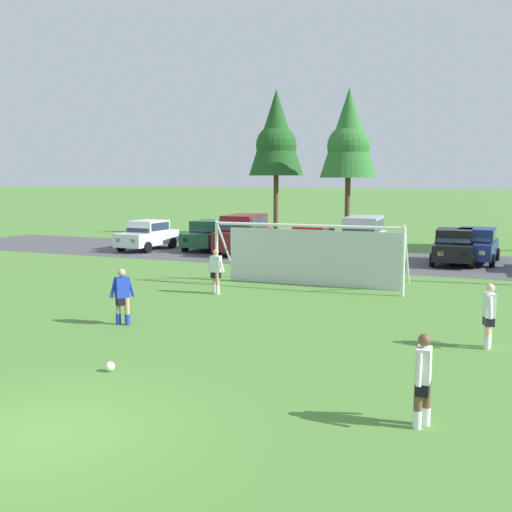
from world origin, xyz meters
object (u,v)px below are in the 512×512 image
(parked_car_slot_center, at_px, (313,242))
(parked_car_slot_center_right, at_px, (363,237))
(soccer_ball, at_px, (110,367))
(player_midfield_center, at_px, (423,380))
(parked_car_slot_far_left, at_px, (147,235))
(parked_car_slot_right, at_px, (454,246))
(soccer_goal, at_px, (311,254))
(parked_car_slot_center_left, at_px, (243,234))
(parked_car_slot_far_right, at_px, (476,245))
(parked_car_slot_left, at_px, (209,235))
(player_winger_left, at_px, (216,271))
(player_defender_far, at_px, (489,316))
(player_striker_near, at_px, (122,297))

(parked_car_slot_center, xyz_separation_m, parked_car_slot_center_right, (2.30, 1.50, 0.24))
(soccer_ball, height_order, player_midfield_center, player_midfield_center)
(parked_car_slot_far_left, bearing_deg, parked_car_slot_center_right, 6.68)
(parked_car_slot_right, bearing_deg, soccer_goal, -118.58)
(parked_car_slot_center_right, bearing_deg, player_midfield_center, -74.81)
(soccer_goal, relative_size, parked_car_slot_center_right, 1.59)
(parked_car_slot_center_left, distance_m, parked_car_slot_center_right, 6.59)
(player_midfield_center, bearing_deg, parked_car_slot_right, 93.28)
(player_midfield_center, relative_size, parked_car_slot_far_right, 0.38)
(parked_car_slot_left, bearing_deg, parked_car_slot_center, -12.09)
(parked_car_slot_left, bearing_deg, soccer_ball, -68.70)
(soccer_goal, height_order, parked_car_slot_right, soccer_goal)
(player_midfield_center, distance_m, parked_car_slot_left, 26.33)
(soccer_goal, relative_size, player_midfield_center, 4.56)
(parked_car_slot_left, distance_m, parked_car_slot_right, 13.84)
(player_midfield_center, height_order, parked_car_slot_center, parked_car_slot_center)
(soccer_goal, xyz_separation_m, player_winger_left, (-2.74, -2.80, -0.47))
(soccer_goal, distance_m, parked_car_slot_center, 8.19)
(player_midfield_center, relative_size, parked_car_slot_far_left, 0.38)
(soccer_ball, distance_m, player_defender_far, 9.25)
(player_midfield_center, distance_m, parked_car_slot_center_right, 22.45)
(parked_car_slot_far_left, height_order, parked_car_slot_center_right, parked_car_slot_center_right)
(parked_car_slot_center, bearing_deg, parked_car_slot_center_left, 171.87)
(parked_car_slot_right, bearing_deg, parked_car_slot_center_left, -179.42)
(parked_car_slot_left, xyz_separation_m, parked_car_slot_far_right, (14.80, 0.20, 0.00))
(player_midfield_center, xyz_separation_m, parked_car_slot_far_left, (-18.31, 20.21, 0.05))
(player_striker_near, bearing_deg, parked_car_slot_center_left, 101.64)
(soccer_ball, distance_m, parked_car_slot_left, 22.73)
(soccer_ball, bearing_deg, parked_car_slot_far_left, 120.34)
(player_midfield_center, xyz_separation_m, parked_car_slot_center, (-8.18, 20.17, 0.05))
(player_midfield_center, distance_m, parked_car_slot_far_left, 27.27)
(player_striker_near, bearing_deg, parked_car_slot_center, 87.07)
(soccer_ball, relative_size, parked_car_slot_far_right, 0.05)
(player_midfield_center, distance_m, parked_car_slot_center_left, 24.20)
(player_striker_near, xyz_separation_m, parked_car_slot_left, (-6.02, 17.43, 0.05))
(parked_car_slot_right, bearing_deg, parked_car_slot_left, 176.91)
(soccer_goal, relative_size, parked_car_slot_center, 1.77)
(player_defender_far, relative_size, parked_car_slot_far_right, 0.38)
(parked_car_slot_far_left, bearing_deg, player_striker_near, -59.80)
(player_midfield_center, bearing_deg, player_defender_far, 81.12)
(parked_car_slot_center_right, distance_m, parked_car_slot_right, 4.76)
(parked_car_slot_far_left, bearing_deg, parked_car_slot_far_right, 5.14)
(player_winger_left, xyz_separation_m, parked_car_slot_right, (7.41, 11.36, 0.05))
(soccer_goal, bearing_deg, parked_car_slot_far_left, 147.66)
(soccer_ball, distance_m, player_midfield_center, 6.82)
(soccer_goal, height_order, parked_car_slot_far_right, soccer_goal)
(parked_car_slot_center_right, bearing_deg, player_defender_far, -67.13)
(parked_car_slot_center, bearing_deg, parked_car_slot_right, 5.88)
(parked_car_slot_right, bearing_deg, player_striker_near, -115.06)
(player_striker_near, distance_m, player_midfield_center, 9.93)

